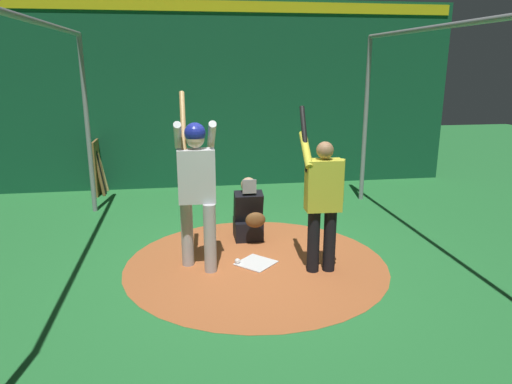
{
  "coord_description": "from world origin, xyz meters",
  "views": [
    {
      "loc": [
        5.53,
        -0.86,
        2.47
      ],
      "look_at": [
        0.0,
        0.0,
        0.95
      ],
      "focal_mm": 33.31,
      "sensor_mm": 36.0,
      "label": 1
    }
  ],
  "objects": [
    {
      "name": "batter",
      "position": [
        0.0,
        -0.72,
        1.11
      ],
      "size": [
        0.68,
        0.49,
        2.15
      ],
      "color": "#B3B3B7",
      "rests_on": "ground"
    },
    {
      "name": "home_plate",
      "position": [
        0.0,
        0.0,
        0.01
      ],
      "size": [
        0.59,
        0.59,
        0.01
      ],
      "primitive_type": "cube",
      "rotation": [
        0.0,
        0.0,
        0.79
      ],
      "color": "white",
      "rests_on": "dirt_circle"
    },
    {
      "name": "baseball_0",
      "position": [
        -0.02,
        -0.23,
        0.04
      ],
      "size": [
        0.07,
        0.07,
        0.07
      ],
      "primitive_type": "sphere",
      "color": "white",
      "rests_on": "dirt_circle"
    },
    {
      "name": "cage_frame",
      "position": [
        0.0,
        0.0,
        2.06
      ],
      "size": [
        5.39,
        4.9,
        2.95
      ],
      "color": "gray",
      "rests_on": "ground"
    },
    {
      "name": "ground_plane",
      "position": [
        0.0,
        0.0,
        0.0
      ],
      "size": [
        25.43,
        25.43,
        0.0
      ],
      "primitive_type": "plane",
      "color": "#287A38"
    },
    {
      "name": "back_wall",
      "position": [
        -4.18,
        0.0,
        1.85
      ],
      "size": [
        0.22,
        9.43,
        3.67
      ],
      "color": "#145133",
      "rests_on": "ground"
    },
    {
      "name": "visitor",
      "position": [
        0.31,
        0.75,
        0.93
      ],
      "size": [
        0.54,
        0.5,
        1.98
      ],
      "rotation": [
        0.0,
        0.0,
        -0.04
      ],
      "color": "black",
      "rests_on": "ground"
    },
    {
      "name": "catcher",
      "position": [
        -0.88,
        0.03,
        0.36
      ],
      "size": [
        0.58,
        0.4,
        0.93
      ],
      "color": "black",
      "rests_on": "ground"
    },
    {
      "name": "bat_rack",
      "position": [
        -3.93,
        -2.5,
        0.49
      ],
      "size": [
        0.82,
        0.2,
        1.05
      ],
      "color": "olive",
      "rests_on": "ground"
    },
    {
      "name": "dirt_circle",
      "position": [
        0.0,
        0.0,
        0.0
      ],
      "size": [
        3.32,
        3.32,
        0.01
      ],
      "primitive_type": "cylinder",
      "color": "#B76033",
      "rests_on": "ground"
    }
  ]
}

